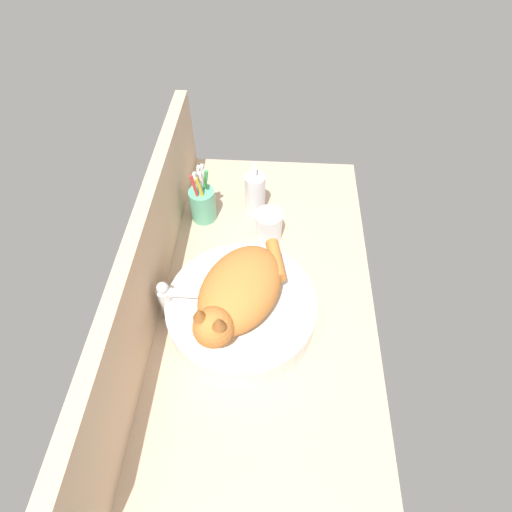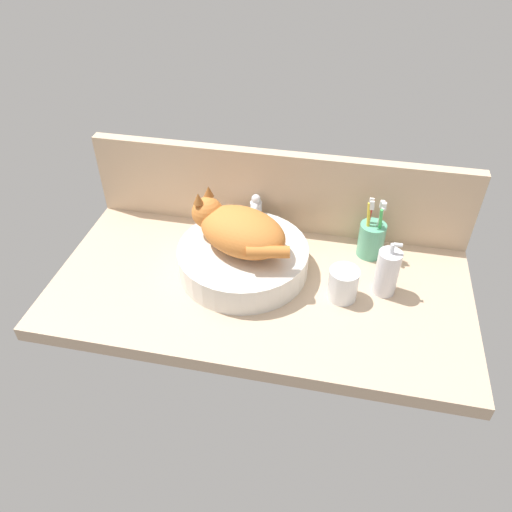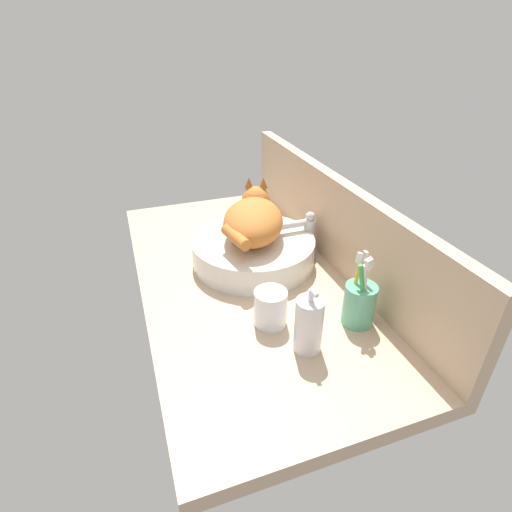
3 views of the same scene
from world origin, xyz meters
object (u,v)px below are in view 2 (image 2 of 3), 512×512
(cat, at_px, (238,229))
(toothbrush_cup, at_px, (371,238))
(sink_basin, at_px, (243,259))
(water_glass, at_px, (343,286))
(faucet, at_px, (255,215))
(soap_dispenser, at_px, (387,272))

(cat, xyz_separation_m, toothbrush_cup, (0.36, 0.14, -0.08))
(cat, relative_size, toothbrush_cup, 1.61)
(sink_basin, bearing_deg, water_glass, -10.90)
(sink_basin, xyz_separation_m, water_glass, (0.28, -0.05, 0.00))
(sink_basin, distance_m, faucet, 0.17)
(toothbrush_cup, xyz_separation_m, water_glass, (-0.07, -0.20, -0.02))
(toothbrush_cup, bearing_deg, faucet, 175.71)
(toothbrush_cup, bearing_deg, cat, -158.76)
(water_glass, bearing_deg, soap_dispenser, 22.64)
(cat, xyz_separation_m, faucet, (0.01, 0.17, -0.06))
(sink_basin, distance_m, toothbrush_cup, 0.38)
(cat, bearing_deg, toothbrush_cup, 21.24)
(soap_dispenser, distance_m, water_glass, 0.12)
(soap_dispenser, xyz_separation_m, toothbrush_cup, (-0.04, 0.15, -0.01))
(faucet, height_order, soap_dispenser, soap_dispenser)
(water_glass, bearing_deg, cat, 168.69)
(sink_basin, distance_m, soap_dispenser, 0.39)
(sink_basin, relative_size, toothbrush_cup, 1.93)
(faucet, bearing_deg, cat, -94.19)
(soap_dispenser, relative_size, water_glass, 1.82)
(cat, distance_m, faucet, 0.18)
(soap_dispenser, distance_m, toothbrush_cup, 0.16)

